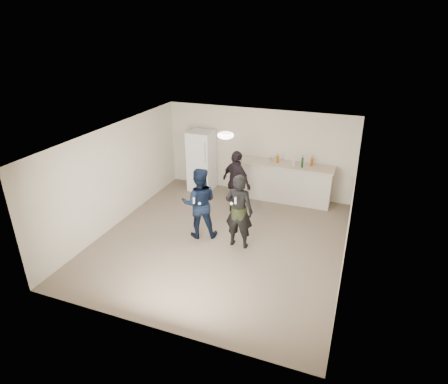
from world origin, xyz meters
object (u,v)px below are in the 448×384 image
(counter, at_px, (284,183))
(shaker, at_px, (271,160))
(woman, at_px, (239,211))
(spectator, at_px, (236,183))
(man, at_px, (199,203))
(fridge, at_px, (202,161))

(counter, relative_size, shaker, 15.29)
(woman, xyz_separation_m, spectator, (-0.58, 1.54, -0.01))
(spectator, bearing_deg, counter, -100.11)
(man, bearing_deg, spectator, -128.30)
(man, bearing_deg, counter, -140.50)
(man, relative_size, spectator, 0.99)
(man, relative_size, woman, 0.98)
(shaker, height_order, woman, woman)
(counter, bearing_deg, fridge, -178.40)
(shaker, distance_m, man, 2.83)
(man, bearing_deg, fridge, -89.42)
(counter, xyz_separation_m, man, (-1.43, -2.64, 0.33))
(spectator, bearing_deg, woman, 140.61)
(counter, xyz_separation_m, woman, (-0.43, -2.75, 0.35))
(counter, distance_m, shaker, 0.77)
(man, distance_m, spectator, 1.50)
(woman, bearing_deg, spectator, -69.05)
(woman, height_order, spectator, woman)
(woman, bearing_deg, shaker, -90.20)
(shaker, bearing_deg, spectator, -117.04)
(fridge, height_order, man, fridge)
(counter, distance_m, fridge, 2.53)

